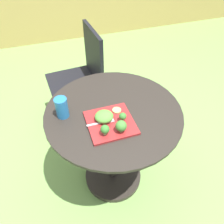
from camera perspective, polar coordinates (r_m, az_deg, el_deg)
ground_plane at (r=1.90m, az=0.27°, el=-16.04°), size 12.00×12.00×0.00m
patio_table at (r=1.53m, az=0.32°, el=-7.75°), size 0.81×0.81×0.74m
patio_chair at (r=2.02m, az=-7.44°, el=9.98°), size 0.47×0.47×0.90m
salad_plate at (r=1.24m, az=-0.40°, el=-2.73°), size 0.25×0.25×0.01m
drinking_glass at (r=1.28m, az=-12.61°, el=0.87°), size 0.07×0.07×0.12m
fork at (r=1.23m, az=-2.26°, el=-2.62°), size 0.15×0.02×0.00m
lettuce_mound at (r=1.23m, az=-2.04°, el=-1.13°), size 0.10×0.10×0.05m
broccoli_floret_0 at (r=1.22m, az=2.75°, el=-1.12°), size 0.04×0.04×0.06m
broccoli_floret_1 at (r=1.16m, az=2.33°, el=-3.59°), size 0.06×0.06×0.07m
broccoli_floret_2 at (r=1.15m, az=-1.80°, el=-4.45°), size 0.05×0.05×0.06m
cucumber_slice_0 at (r=1.29m, az=1.21°, el=0.46°), size 0.05×0.05×0.01m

